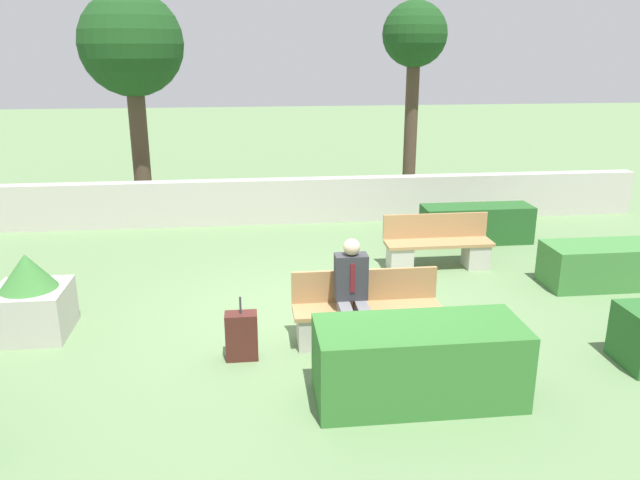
% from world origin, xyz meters
% --- Properties ---
extents(ground_plane, '(60.00, 60.00, 0.00)m').
position_xyz_m(ground_plane, '(0.00, 0.00, 0.00)').
color(ground_plane, '#607F51').
extents(perimeter_wall, '(14.59, 0.30, 0.89)m').
position_xyz_m(perimeter_wall, '(0.00, 4.66, 0.45)').
color(perimeter_wall, '#B7B2A8').
rests_on(perimeter_wall, ground_plane).
extents(bench_front, '(1.79, 0.48, 0.85)m').
position_xyz_m(bench_front, '(0.60, -0.78, 0.32)').
color(bench_front, '#A37A4C').
rests_on(bench_front, ground_plane).
extents(bench_left_side, '(1.72, 0.48, 0.85)m').
position_xyz_m(bench_left_side, '(2.22, 1.67, 0.32)').
color(bench_left_side, '#A37A4C').
rests_on(bench_left_side, ground_plane).
extents(person_seated_man, '(0.38, 0.63, 1.31)m').
position_xyz_m(person_seated_man, '(0.40, -0.92, 0.72)').
color(person_seated_man, slate).
rests_on(person_seated_man, ground_plane).
extents(hedge_block_near_left, '(1.98, 0.60, 0.68)m').
position_xyz_m(hedge_block_near_left, '(3.32, 2.94, 0.34)').
color(hedge_block_near_left, '#235623').
rests_on(hedge_block_near_left, ground_plane).
extents(hedge_block_near_right, '(2.05, 0.76, 0.63)m').
position_xyz_m(hedge_block_near_right, '(4.59, 0.64, 0.32)').
color(hedge_block_near_right, '#3D7A38').
rests_on(hedge_block_near_right, ground_plane).
extents(hedge_block_far_left, '(2.07, 0.85, 0.81)m').
position_xyz_m(hedge_block_far_left, '(0.87, -2.11, 0.40)').
color(hedge_block_far_left, '#33702D').
rests_on(hedge_block_far_left, ground_plane).
extents(planter_corner_left, '(0.86, 0.86, 1.04)m').
position_xyz_m(planter_corner_left, '(-3.46, -0.12, 0.47)').
color(planter_corner_left, '#B7B2A8').
rests_on(planter_corner_left, ground_plane).
extents(suitcase, '(0.36, 0.22, 0.76)m').
position_xyz_m(suitcase, '(-0.90, -1.06, 0.28)').
color(suitcase, '#471E19').
rests_on(suitcase, ground_plane).
extents(tree_leftmost, '(2.13, 2.13, 4.53)m').
position_xyz_m(tree_leftmost, '(-3.06, 6.19, 3.39)').
color(tree_leftmost, '#473828').
rests_on(tree_leftmost, ground_plane).
extents(tree_center_left, '(1.41, 1.41, 4.38)m').
position_xyz_m(tree_center_left, '(2.93, 6.37, 3.49)').
color(tree_center_left, '#473828').
rests_on(tree_center_left, ground_plane).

